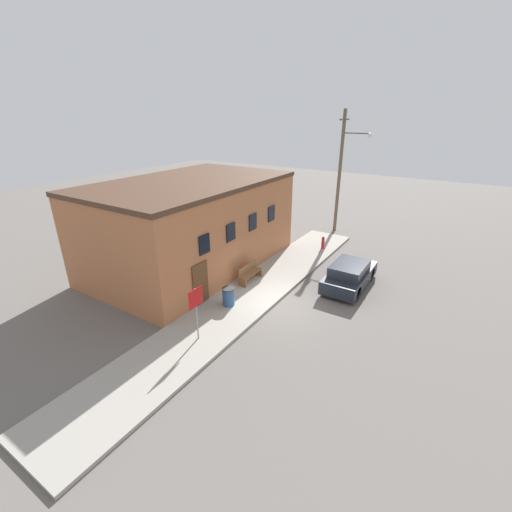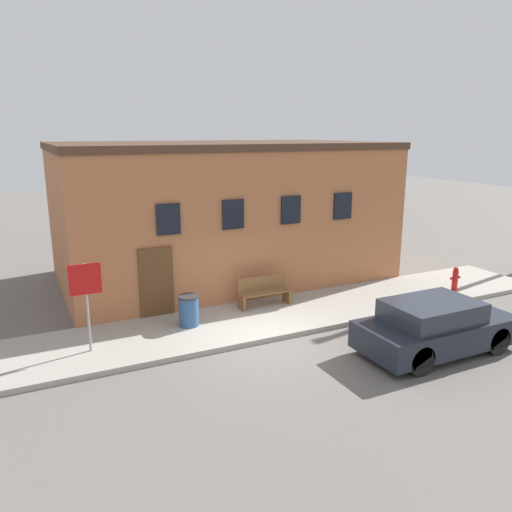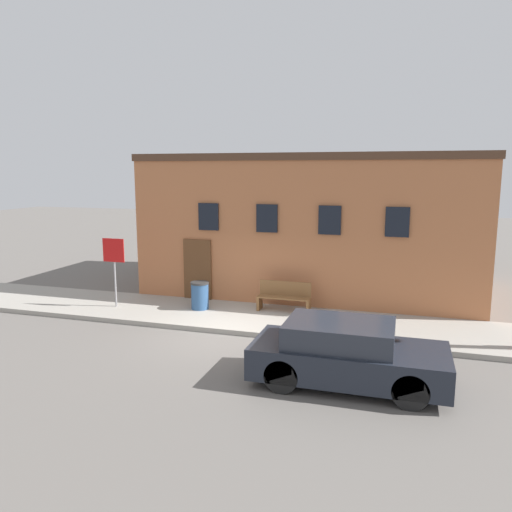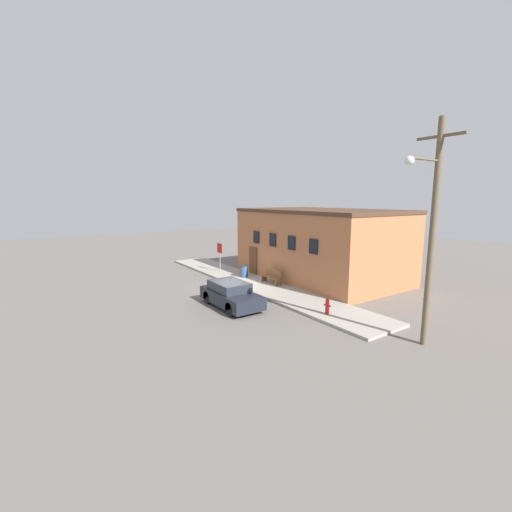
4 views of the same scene
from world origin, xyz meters
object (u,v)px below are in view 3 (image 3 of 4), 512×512
(bench, at_px, (284,297))
(parked_car, at_px, (346,354))
(stop_sign, at_px, (114,259))
(trash_bin, at_px, (200,295))

(bench, relative_size, parked_car, 0.41)
(stop_sign, xyz_separation_m, parked_car, (7.82, -3.53, -1.06))
(bench, height_order, parked_car, parked_car)
(bench, xyz_separation_m, parked_car, (2.47, -4.62, 0.07))
(bench, height_order, trash_bin, bench)
(stop_sign, bearing_deg, parked_car, -24.32)
(stop_sign, distance_m, parked_car, 8.65)
(stop_sign, bearing_deg, bench, 11.43)
(bench, bearing_deg, stop_sign, -168.57)
(stop_sign, distance_m, trash_bin, 3.00)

